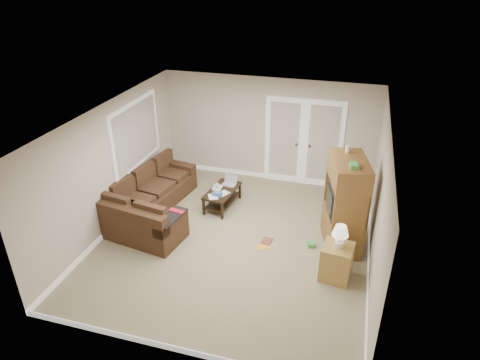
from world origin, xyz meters
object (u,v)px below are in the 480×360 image
(sectional_sofa, at_px, (148,204))
(tv_armoire, at_px, (345,203))
(side_cabinet, at_px, (337,259))
(coffee_table, at_px, (223,197))

(sectional_sofa, height_order, tv_armoire, tv_armoire)
(sectional_sofa, bearing_deg, side_cabinet, -2.80)
(sectional_sofa, xyz_separation_m, coffee_table, (1.35, 0.87, -0.09))
(tv_armoire, xyz_separation_m, side_cabinet, (-0.01, -1.01, -0.51))
(coffee_table, xyz_separation_m, tv_armoire, (2.57, -0.70, 0.66))
(coffee_table, height_order, side_cabinet, side_cabinet)
(sectional_sofa, height_order, coffee_table, sectional_sofa)
(coffee_table, relative_size, side_cabinet, 1.02)
(sectional_sofa, relative_size, side_cabinet, 2.74)
(coffee_table, relative_size, tv_armoire, 0.56)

